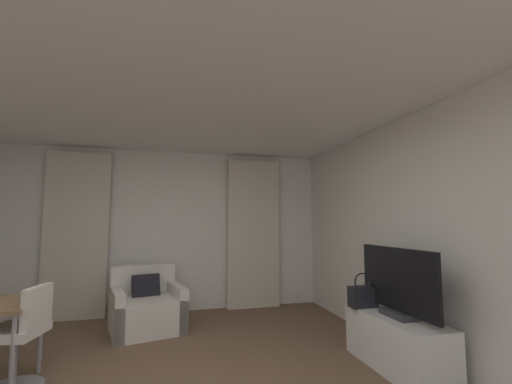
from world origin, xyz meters
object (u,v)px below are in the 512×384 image
desk_chair (19,345)px  tv_flatscreen (397,284)px  handbag_primary (363,296)px  tv_console (397,343)px  armchair (147,308)px

desk_chair → tv_flatscreen: bearing=-8.0°
desk_chair → tv_flatscreen: (3.40, -0.48, 0.44)m
tv_flatscreen → handbag_primary: bearing=106.9°
tv_console → armchair: bearing=143.2°
tv_flatscreen → handbag_primary: 0.48m
handbag_primary → armchair: bearing=147.8°
armchair → handbag_primary: (2.34, -1.47, 0.35)m
armchair → handbag_primary: bearing=-32.2°
tv_flatscreen → handbag_primary: (-0.13, 0.41, -0.20)m
desk_chair → handbag_primary: (3.27, -0.06, 0.24)m
tv_console → desk_chair: bearing=172.7°
armchair → tv_console: 3.08m
tv_console → tv_flatscreen: (0.00, -0.04, 0.57)m
desk_chair → handbag_primary: desk_chair is taller
armchair → tv_flatscreen: 3.16m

